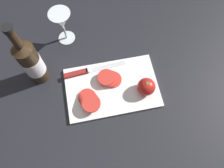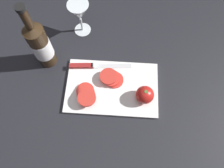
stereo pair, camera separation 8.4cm
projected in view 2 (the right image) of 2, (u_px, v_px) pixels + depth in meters
ground_plane at (104, 86)px, 0.89m from camera, size 3.00×3.00×0.00m
cutting_board at (112, 88)px, 0.88m from camera, size 0.37×0.23×0.01m
wine_bottle at (40, 45)px, 0.82m from camera, size 0.08×0.08×0.32m
wine_glass at (79, 13)px, 0.89m from camera, size 0.09×0.09×0.16m
whole_tomato at (145, 95)px, 0.82m from camera, size 0.07×0.07×0.07m
knife at (87, 66)px, 0.90m from camera, size 0.26×0.04×0.01m
tomato_slice_stack_near at (112, 78)px, 0.87m from camera, size 0.10×0.08×0.03m
tomato_slice_stack_far at (86, 94)px, 0.84m from camera, size 0.08×0.11×0.04m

